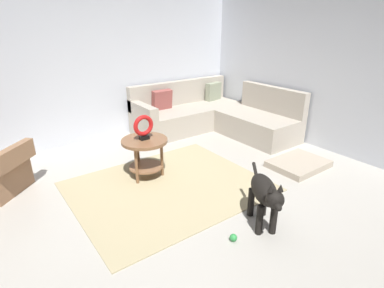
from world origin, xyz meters
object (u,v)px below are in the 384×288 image
Objects in this scene: torus_sculpture at (144,127)px; dog_bed_mat at (299,164)px; dog at (265,194)px; dog_toy_ball at (233,238)px; side_table at (145,148)px; sectional_couch at (213,116)px.

dog_bed_mat is at bearing -28.37° from torus_sculpture.
dog reaches higher than dog_toy_ball.
dog is at bearing -0.67° from dog_toy_ball.
torus_sculpture is at bearing 180.00° from side_table.
torus_sculpture is 4.45× the size of dog_toy_ball.
side_table is 0.75× the size of dog_bed_mat.
sectional_couch is 1.96m from dog_bed_mat.
sectional_couch reaches higher than side_table.
sectional_couch is 2.13m from side_table.
sectional_couch reaches higher than dog.
dog is (0.44, -1.66, -0.33)m from torus_sculpture.
dog reaches higher than dog_bed_mat.
sectional_couch reaches higher than dog_bed_mat.
sectional_couch is 30.68× the size of dog_toy_ball.
dog_toy_ball is at bearing -161.74° from dog_bed_mat.
torus_sculpture reaches higher than dog.
dog is 0.52m from dog_toy_ball.
side_table reaches higher than dog_bed_mat.
dog_toy_ball is (-1.87, -0.62, -0.01)m from dog_bed_mat.
side_table is 2.21m from dog_bed_mat.
dog_bed_mat is at bearing -125.78° from dog.
sectional_couch reaches higher than dog_toy_ball.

